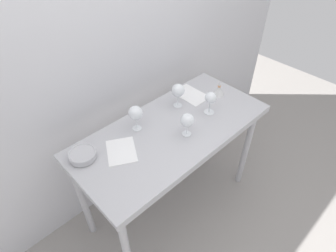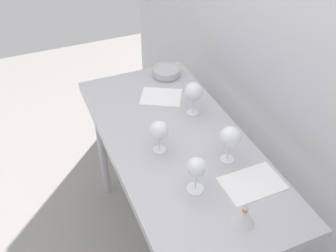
% 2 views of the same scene
% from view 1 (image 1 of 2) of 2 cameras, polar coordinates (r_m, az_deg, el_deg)
% --- Properties ---
extents(ground_plane, '(6.00, 6.00, 0.00)m').
position_cam_1_polar(ground_plane, '(2.59, 0.60, -15.33)').
color(ground_plane, gray).
extents(back_wall, '(3.80, 0.04, 2.60)m').
position_cam_1_polar(back_wall, '(2.00, -9.32, 15.18)').
color(back_wall, silver).
rests_on(back_wall, ground_plane).
extents(steel_counter, '(1.40, 0.65, 0.90)m').
position_cam_1_polar(steel_counter, '(1.97, 0.89, -2.72)').
color(steel_counter, '#B2B2B7').
rests_on(steel_counter, ground_plane).
extents(wine_glass_near_center, '(0.09, 0.09, 0.16)m').
position_cam_1_polar(wine_glass_near_center, '(1.78, 3.94, 1.07)').
color(wine_glass_near_center, white).
rests_on(wine_glass_near_center, steel_counter).
extents(wine_glass_far_left, '(0.10, 0.10, 0.18)m').
position_cam_1_polar(wine_glass_far_left, '(1.82, -6.60, 2.55)').
color(wine_glass_far_left, white).
rests_on(wine_glass_far_left, steel_counter).
extents(wine_glass_near_right, '(0.08, 0.08, 0.17)m').
position_cam_1_polar(wine_glass_near_right, '(1.98, 8.65, 5.59)').
color(wine_glass_near_right, white).
rests_on(wine_glass_near_right, steel_counter).
extents(wine_glass_far_right, '(0.10, 0.10, 0.18)m').
position_cam_1_polar(wine_glass_far_right, '(2.02, 2.06, 7.15)').
color(wine_glass_far_right, white).
rests_on(wine_glass_far_right, steel_counter).
extents(tasting_sheet_upper, '(0.26, 0.28, 0.00)m').
position_cam_1_polar(tasting_sheet_upper, '(1.77, -9.45, -5.00)').
color(tasting_sheet_upper, white).
rests_on(tasting_sheet_upper, steel_counter).
extents(tasting_sheet_lower, '(0.18, 0.26, 0.00)m').
position_cam_1_polar(tasting_sheet_lower, '(2.21, 4.66, 6.36)').
color(tasting_sheet_lower, white).
rests_on(tasting_sheet_lower, steel_counter).
extents(tasting_bowl, '(0.17, 0.17, 0.05)m').
position_cam_1_polar(tasting_bowl, '(1.76, -16.97, -5.61)').
color(tasting_bowl, beige).
rests_on(tasting_bowl, steel_counter).
extents(decanter_funnel, '(0.09, 0.09, 0.12)m').
position_cam_1_polar(decanter_funnel, '(2.22, 10.25, 7.12)').
color(decanter_funnel, silver).
rests_on(decanter_funnel, steel_counter).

